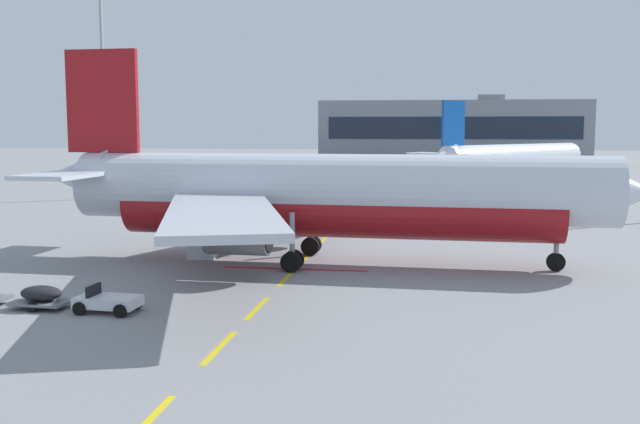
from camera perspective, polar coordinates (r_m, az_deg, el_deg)
ground at (r=58.87m, az=23.11°, el=-1.40°), size 400.00×400.00×0.00m
apron_paint_markings at (r=53.87m, az=0.86°, el=-1.57°), size 8.00×94.14×0.01m
airliner_foreground at (r=41.03m, az=0.54°, el=1.42°), size 34.75×34.61×12.20m
airliner_mid_left at (r=98.42m, az=14.73°, el=3.98°), size 25.01×27.02×10.85m
baggage_train at (r=34.24m, az=-23.00°, el=-5.94°), size 11.67×2.24×1.14m
uld_cargo_container at (r=43.67m, az=-9.11°, el=-2.52°), size 1.74×1.70×1.60m
apron_light_mast_near at (r=82.60m, az=-16.64°, el=11.61°), size 1.80×1.80×24.47m
terminal_satellite at (r=179.06m, az=10.22°, el=6.27°), size 60.75×25.91×15.37m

